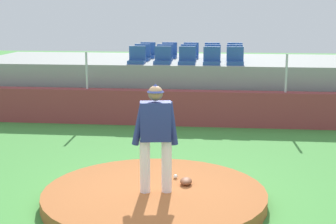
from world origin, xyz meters
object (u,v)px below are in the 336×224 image
(baseball, at_px, (176,176))
(stadium_chair_6, at_px, (165,56))
(stadium_chair_0, at_px, (137,58))
(stadium_chair_13, at_px, (212,54))
(fielding_glove, at_px, (186,181))
(pitcher, at_px, (156,130))
(stadium_chair_2, at_px, (187,59))
(stadium_chair_3, at_px, (212,59))
(stadium_chair_10, at_px, (148,53))
(stadium_chair_5, at_px, (142,55))
(stadium_chair_4, at_px, (235,59))
(stadium_chair_8, at_px, (213,56))
(stadium_chair_1, at_px, (163,58))
(stadium_chair_11, at_px, (169,53))
(stadium_chair_12, at_px, (191,53))
(stadium_chair_7, at_px, (188,56))
(stadium_chair_9, at_px, (235,56))
(stadium_chair_14, at_px, (235,54))

(baseball, xyz_separation_m, stadium_chair_6, (-1.01, 7.06, 1.47))
(baseball, height_order, stadium_chair_0, stadium_chair_0)
(stadium_chair_6, height_order, stadium_chair_13, same)
(baseball, xyz_separation_m, fielding_glove, (0.20, -0.29, 0.02))
(pitcher, relative_size, stadium_chair_2, 3.52)
(fielding_glove, distance_m, stadium_chair_3, 6.58)
(fielding_glove, distance_m, stadium_chair_10, 8.56)
(stadium_chair_10, bearing_deg, stadium_chair_13, 179.55)
(fielding_glove, bearing_deg, stadium_chair_6, 7.35)
(stadium_chair_3, distance_m, stadium_chair_13, 1.80)
(fielding_glove, bearing_deg, stadium_chair_5, 12.52)
(stadium_chair_4, bearing_deg, stadium_chair_10, -32.98)
(stadium_chair_0, relative_size, stadium_chair_8, 1.00)
(stadium_chair_8, bearing_deg, stadium_chair_1, 32.50)
(stadium_chair_5, distance_m, stadium_chair_11, 1.17)
(stadium_chair_0, xyz_separation_m, stadium_chair_2, (1.45, -0.00, 0.00))
(stadium_chair_6, distance_m, stadium_chair_10, 1.10)
(stadium_chair_12, bearing_deg, stadium_chair_7, 88.83)
(stadium_chair_4, bearing_deg, stadium_chair_7, -33.82)
(fielding_glove, distance_m, stadium_chair_12, 8.37)
(stadium_chair_10, bearing_deg, stadium_chair_6, 126.46)
(stadium_chair_3, height_order, stadium_chair_13, same)
(stadium_chair_1, xyz_separation_m, stadium_chair_12, (0.70, 1.78, 0.00))
(pitcher, xyz_separation_m, stadium_chair_3, (0.70, 6.83, 0.49))
(stadium_chair_9, relative_size, stadium_chair_10, 1.00)
(stadium_chair_6, xyz_separation_m, stadium_chair_8, (1.46, 0.01, 0.00))
(stadium_chair_4, relative_size, stadium_chair_7, 1.00)
(stadium_chair_3, relative_size, stadium_chair_5, 1.00)
(stadium_chair_2, xyz_separation_m, stadium_chair_9, (1.37, 0.92, 0.00))
(stadium_chair_1, xyz_separation_m, stadium_chair_6, (-0.05, 0.89, 0.00))
(baseball, height_order, stadium_chair_7, stadium_chair_7)
(stadium_chair_5, height_order, stadium_chair_10, same)
(stadium_chair_6, xyz_separation_m, stadium_chair_12, (0.75, 0.89, 0.00))
(baseball, xyz_separation_m, stadium_chair_4, (1.11, 6.14, 1.47))
(stadium_chair_3, distance_m, stadium_chair_10, 2.78)
(stadium_chair_3, height_order, stadium_chair_5, same)
(stadium_chair_6, xyz_separation_m, stadium_chair_11, (0.05, 0.92, 0.00))
(baseball, xyz_separation_m, stadium_chair_7, (-0.28, 7.07, 1.47))
(stadium_chair_1, relative_size, stadium_chair_5, 1.00)
(stadium_chair_7, distance_m, stadium_chair_8, 0.73)
(stadium_chair_0, height_order, stadium_chair_3, same)
(stadium_chair_3, xyz_separation_m, stadium_chair_14, (0.69, 1.85, 0.00))
(stadium_chair_0, bearing_deg, stadium_chair_3, 179.27)
(stadium_chair_4, bearing_deg, stadium_chair_11, -41.50)
(stadium_chair_3, bearing_deg, stadium_chair_14, -110.35)
(stadium_chair_5, relative_size, stadium_chair_6, 1.00)
(fielding_glove, height_order, stadium_chair_6, stadium_chair_6)
(stadium_chair_8, distance_m, stadium_chair_12, 1.13)
(stadium_chair_4, bearing_deg, stadium_chair_13, -68.78)
(stadium_chair_6, relative_size, stadium_chair_13, 1.00)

